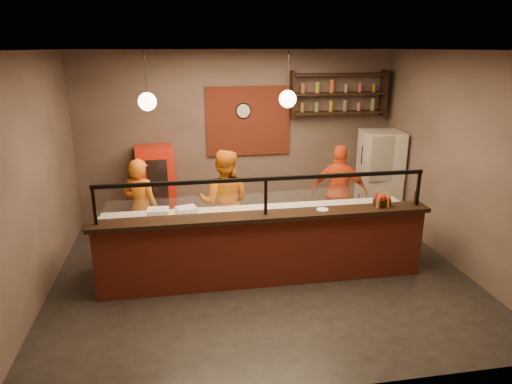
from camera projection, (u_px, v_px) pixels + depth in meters
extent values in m
plane|color=black|center=(261.00, 273.00, 6.83)|extent=(6.00, 6.00, 0.00)
plane|color=#3C342E|center=(262.00, 50.00, 5.86)|extent=(6.00, 6.00, 0.00)
plane|color=#6D5A50|center=(238.00, 137.00, 8.69)|extent=(6.00, 0.00, 6.00)
plane|color=#6D5A50|center=(33.00, 180.00, 5.86)|extent=(0.00, 5.00, 5.00)
plane|color=#6D5A50|center=(458.00, 162.00, 6.83)|extent=(0.00, 5.00, 5.00)
plane|color=#6D5A50|center=(313.00, 243.00, 4.00)|extent=(6.00, 0.00, 6.00)
cube|color=#993621|center=(249.00, 121.00, 8.60)|extent=(1.60, 0.04, 1.30)
cube|color=#993621|center=(265.00, 251.00, 6.40)|extent=(4.60, 0.25, 1.00)
cube|color=black|center=(265.00, 216.00, 6.23)|extent=(4.70, 0.37, 0.06)
cube|color=gray|center=(259.00, 242.00, 6.89)|extent=(4.60, 0.75, 0.85)
cube|color=silver|center=(259.00, 214.00, 6.75)|extent=(4.60, 0.75, 0.05)
cube|color=white|center=(266.00, 197.00, 6.15)|extent=(4.40, 0.02, 0.50)
cube|color=black|center=(266.00, 179.00, 6.07)|extent=(4.50, 0.05, 0.05)
cube|color=black|center=(94.00, 206.00, 5.79)|extent=(0.04, 0.04, 0.50)
cube|color=black|center=(266.00, 197.00, 6.15)|extent=(0.04, 0.04, 0.50)
cube|color=black|center=(418.00, 188.00, 6.51)|extent=(0.04, 0.04, 0.50)
cube|color=black|center=(338.00, 112.00, 8.69)|extent=(1.80, 0.28, 0.04)
cube|color=black|center=(339.00, 94.00, 8.59)|extent=(1.80, 0.28, 0.04)
cube|color=black|center=(340.00, 74.00, 8.48)|extent=(1.80, 0.28, 0.04)
cube|color=black|center=(292.00, 94.00, 8.44)|extent=(0.04, 0.28, 0.85)
cube|color=black|center=(384.00, 93.00, 8.73)|extent=(0.04, 0.28, 0.85)
cylinder|color=black|center=(243.00, 111.00, 8.52)|extent=(0.30, 0.04, 0.30)
cylinder|color=black|center=(145.00, 74.00, 5.89)|extent=(0.01, 0.01, 0.60)
sphere|color=#ECA982|center=(147.00, 102.00, 6.00)|extent=(0.24, 0.24, 0.24)
cylinder|color=black|center=(288.00, 73.00, 6.20)|extent=(0.01, 0.01, 0.60)
sphere|color=#ECA982|center=(288.00, 99.00, 6.31)|extent=(0.24, 0.24, 0.24)
imported|color=#CE6413|center=(141.00, 208.00, 7.20)|extent=(0.69, 0.59, 1.61)
imported|color=orange|center=(224.00, 203.00, 7.28)|extent=(0.98, 0.85, 1.73)
imported|color=#DE4814|center=(339.00, 192.00, 7.97)|extent=(1.05, 0.76, 1.65)
cube|color=beige|center=(379.00, 177.00, 8.66)|extent=(0.81, 0.77, 1.75)
cube|color=red|center=(156.00, 188.00, 8.36)|extent=(0.72, 0.67, 1.54)
cylinder|color=beige|center=(251.00, 211.00, 6.81)|extent=(0.63, 0.63, 0.01)
cube|color=white|center=(158.00, 214.00, 6.48)|extent=(0.31, 0.25, 0.15)
cube|color=white|center=(187.00, 212.00, 6.57)|extent=(0.33, 0.29, 0.14)
cube|color=silver|center=(106.00, 223.00, 6.15)|extent=(0.32, 0.28, 0.13)
cylinder|color=yellow|center=(165.00, 216.00, 6.50)|extent=(0.39, 0.09, 0.07)
cube|color=black|center=(382.00, 202.00, 6.52)|extent=(0.24, 0.21, 0.11)
cylinder|color=black|center=(415.00, 198.00, 6.56)|extent=(0.06, 0.06, 0.20)
cylinder|color=silver|center=(322.00, 210.00, 6.38)|extent=(0.20, 0.20, 0.01)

